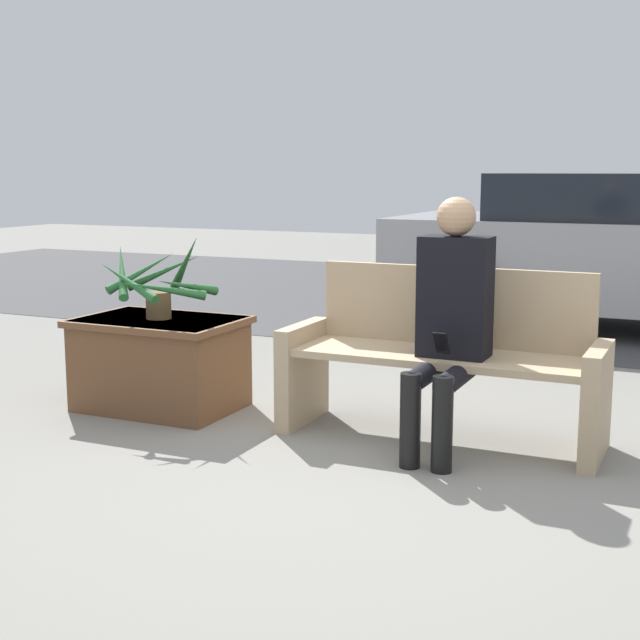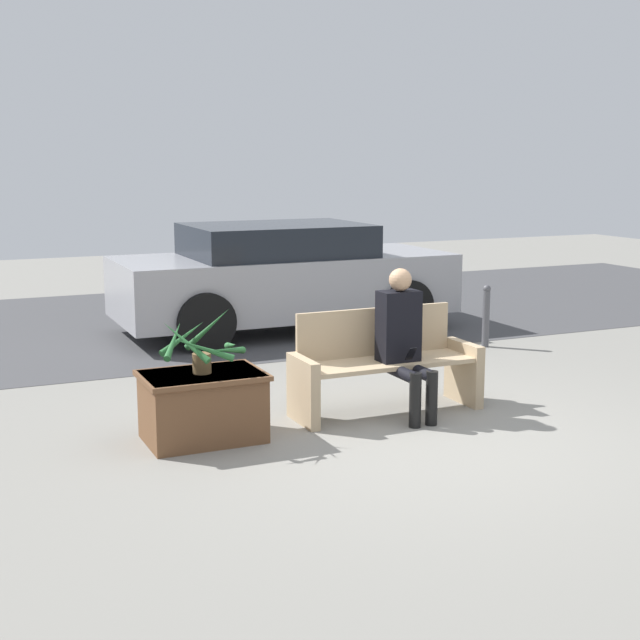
{
  "view_description": "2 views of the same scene",
  "coord_description": "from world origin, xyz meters",
  "px_view_note": "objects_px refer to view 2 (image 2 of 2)",
  "views": [
    {
      "loc": [
        1.51,
        -3.78,
        1.46
      ],
      "look_at": [
        -0.62,
        0.86,
        0.59
      ],
      "focal_mm": 50.0,
      "sensor_mm": 36.0,
      "label": 1
    },
    {
      "loc": [
        -3.59,
        -6.11,
        2.27
      ],
      "look_at": [
        -0.51,
        0.76,
        0.9
      ],
      "focal_mm": 50.0,
      "sensor_mm": 36.0,
      "label": 2
    }
  ],
  "objects_px": {
    "person_seated": "(403,337)",
    "bollard_post": "(486,315)",
    "planter_box": "(203,404)",
    "bench": "(384,364)",
    "parked_car": "(283,277)",
    "potted_plant": "(202,347)"
  },
  "relations": [
    {
      "from": "potted_plant",
      "to": "parked_car",
      "type": "xyz_separation_m",
      "value": [
        2.35,
        4.11,
        -0.06
      ]
    },
    {
      "from": "parked_car",
      "to": "planter_box",
      "type": "bearing_deg",
      "value": -119.79
    },
    {
      "from": "bench",
      "to": "planter_box",
      "type": "xyz_separation_m",
      "value": [
        -1.74,
        -0.15,
        -0.13
      ]
    },
    {
      "from": "bench",
      "to": "parked_car",
      "type": "distance_m",
      "value": 4.01
    },
    {
      "from": "potted_plant",
      "to": "parked_car",
      "type": "height_order",
      "value": "parked_car"
    },
    {
      "from": "planter_box",
      "to": "parked_car",
      "type": "bearing_deg",
      "value": 60.21
    },
    {
      "from": "bench",
      "to": "person_seated",
      "type": "distance_m",
      "value": 0.35
    },
    {
      "from": "potted_plant",
      "to": "parked_car",
      "type": "relative_size",
      "value": 0.16
    },
    {
      "from": "parked_car",
      "to": "bollard_post",
      "type": "bearing_deg",
      "value": -47.01
    },
    {
      "from": "person_seated",
      "to": "planter_box",
      "type": "height_order",
      "value": "person_seated"
    },
    {
      "from": "potted_plant",
      "to": "bollard_post",
      "type": "xyz_separation_m",
      "value": [
        4.2,
        2.12,
        -0.38
      ]
    },
    {
      "from": "planter_box",
      "to": "bollard_post",
      "type": "xyz_separation_m",
      "value": [
        4.2,
        2.11,
        0.1
      ]
    },
    {
      "from": "person_seated",
      "to": "planter_box",
      "type": "distance_m",
      "value": 1.88
    },
    {
      "from": "person_seated",
      "to": "parked_car",
      "type": "distance_m",
      "value": 4.18
    },
    {
      "from": "person_seated",
      "to": "bollard_post",
      "type": "bearing_deg",
      "value": 42.23
    },
    {
      "from": "planter_box",
      "to": "person_seated",
      "type": "bearing_deg",
      "value": -1.42
    },
    {
      "from": "potted_plant",
      "to": "bollard_post",
      "type": "bearing_deg",
      "value": 26.75
    },
    {
      "from": "person_seated",
      "to": "potted_plant",
      "type": "xyz_separation_m",
      "value": [
        -1.83,
        0.03,
        0.06
      ]
    },
    {
      "from": "bench",
      "to": "bollard_post",
      "type": "distance_m",
      "value": 3.14
    },
    {
      "from": "parked_car",
      "to": "potted_plant",
      "type": "bearing_deg",
      "value": -119.72
    },
    {
      "from": "bench",
      "to": "parked_car",
      "type": "xyz_separation_m",
      "value": [
        0.6,
        3.95,
        0.29
      ]
    },
    {
      "from": "person_seated",
      "to": "bollard_post",
      "type": "distance_m",
      "value": 3.22
    }
  ]
}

